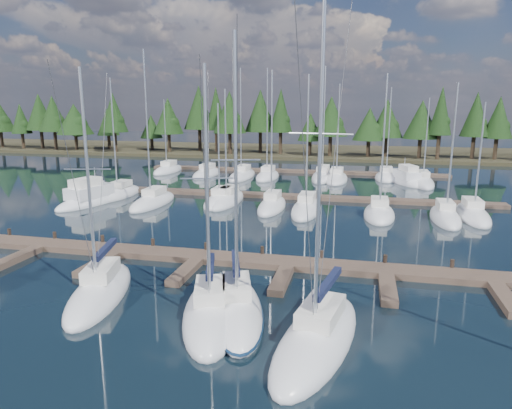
% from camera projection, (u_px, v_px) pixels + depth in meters
% --- Properties ---
extents(ground, '(260.00, 260.00, 0.00)m').
position_uv_depth(ground, '(245.00, 218.00, 42.24)').
color(ground, black).
rests_on(ground, ground).
extents(far_shore, '(220.00, 30.00, 0.60)m').
position_uv_depth(far_shore, '(313.00, 152.00, 99.29)').
color(far_shore, '#332E1C').
rests_on(far_shore, ground).
extents(main_dock, '(44.00, 6.13, 0.90)m').
position_uv_depth(main_dock, '(198.00, 260.00, 30.16)').
color(main_dock, brown).
rests_on(main_dock, ground).
extents(back_docks, '(50.00, 21.80, 0.40)m').
position_uv_depth(back_docks, '(282.00, 182.00, 60.83)').
color(back_docks, brown).
rests_on(back_docks, ground).
extents(front_sailboat_2, '(4.60, 8.82, 12.82)m').
position_uv_depth(front_sailboat_2, '(100.00, 292.00, 24.77)').
color(front_sailboat_2, silver).
rests_on(front_sailboat_2, ground).
extents(front_sailboat_3, '(4.84, 8.46, 12.74)m').
position_uv_depth(front_sailboat_3, '(210.00, 314.00, 22.13)').
color(front_sailboat_3, silver).
rests_on(front_sailboat_3, ground).
extents(front_sailboat_4, '(4.98, 8.88, 14.14)m').
position_uv_depth(front_sailboat_4, '(237.00, 309.00, 22.59)').
color(front_sailboat_4, silver).
rests_on(front_sailboat_4, ground).
extents(front_sailboat_5, '(4.46, 9.59, 16.59)m').
position_uv_depth(front_sailboat_5, '(317.00, 337.00, 19.86)').
color(front_sailboat_5, silver).
rests_on(front_sailboat_5, ground).
extents(back_sailboat_rows, '(42.46, 32.27, 16.35)m').
position_uv_depth(back_sailboat_rows, '(277.00, 188.00, 55.86)').
color(back_sailboat_rows, silver).
rests_on(back_sailboat_rows, ground).
extents(motor_yacht_left, '(4.78, 9.57, 4.58)m').
position_uv_depth(motor_yacht_left, '(90.00, 199.00, 48.13)').
color(motor_yacht_left, silver).
rests_on(motor_yacht_left, ground).
extents(motor_yacht_right, '(5.25, 8.63, 4.09)m').
position_uv_depth(motor_yacht_right, '(406.00, 180.00, 60.77)').
color(motor_yacht_right, silver).
rests_on(motor_yacht_right, ground).
extents(tree_line, '(185.32, 12.03, 13.65)m').
position_uv_depth(tree_line, '(294.00, 119.00, 89.08)').
color(tree_line, black).
rests_on(tree_line, far_shore).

